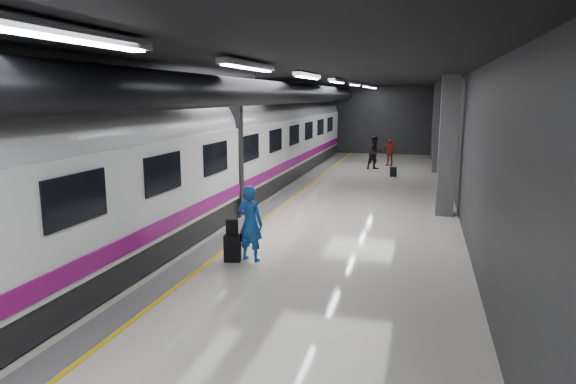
% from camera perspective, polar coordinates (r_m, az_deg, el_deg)
% --- Properties ---
extents(ground, '(40.00, 40.00, 0.00)m').
position_cam_1_polar(ground, '(16.13, 0.79, -3.16)').
color(ground, beige).
rests_on(ground, ground).
extents(platform_hall, '(10.02, 40.02, 4.51)m').
position_cam_1_polar(platform_hall, '(16.67, 0.66, 9.57)').
color(platform_hall, black).
rests_on(platform_hall, ground).
extents(train, '(3.05, 38.00, 4.05)m').
position_cam_1_polar(train, '(16.84, -10.01, 4.42)').
color(train, black).
rests_on(train, ground).
extents(traveler_main, '(0.74, 0.57, 1.81)m').
position_cam_1_polar(traveler_main, '(12.07, -4.23, -3.49)').
color(traveler_main, blue).
rests_on(traveler_main, ground).
extents(suitcase_main, '(0.43, 0.32, 0.63)m').
position_cam_1_polar(suitcase_main, '(12.20, -6.19, -6.23)').
color(suitcase_main, black).
rests_on(suitcase_main, ground).
extents(shoulder_bag, '(0.32, 0.24, 0.37)m').
position_cam_1_polar(shoulder_bag, '(12.10, -6.26, -3.89)').
color(shoulder_bag, black).
rests_on(shoulder_bag, suitcase_main).
extents(traveler_far_a, '(1.11, 1.07, 1.81)m').
position_cam_1_polar(traveler_far_a, '(27.63, 9.63, 4.36)').
color(traveler_far_a, black).
rests_on(traveler_far_a, ground).
extents(traveler_far_b, '(0.95, 0.57, 1.51)m').
position_cam_1_polar(traveler_far_b, '(29.35, 11.23, 4.36)').
color(traveler_far_b, maroon).
rests_on(traveler_far_b, ground).
extents(suitcase_far, '(0.32, 0.22, 0.46)m').
position_cam_1_polar(suitcase_far, '(25.38, 11.62, 2.21)').
color(suitcase_far, black).
rests_on(suitcase_far, ground).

